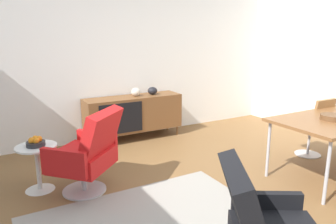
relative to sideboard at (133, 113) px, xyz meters
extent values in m
plane|color=brown|center=(-0.26, -2.30, -0.44)|extent=(8.32, 8.32, 0.00)
cube|color=white|center=(-0.26, 0.30, 0.96)|extent=(6.80, 0.12, 2.80)
cube|color=brown|center=(0.00, 0.00, 0.00)|extent=(1.60, 0.44, 0.56)
cube|color=black|center=(-0.30, -0.22, 0.00)|extent=(0.70, 0.01, 0.48)
cylinder|color=brown|center=(-0.74, -0.17, -0.36)|extent=(0.03, 0.03, 0.16)
cylinder|color=brown|center=(0.74, -0.17, -0.36)|extent=(0.03, 0.03, 0.16)
cylinder|color=brown|center=(-0.74, 0.17, -0.36)|extent=(0.03, 0.03, 0.16)
cylinder|color=brown|center=(0.74, 0.17, -0.36)|extent=(0.03, 0.03, 0.16)
ellipsoid|color=black|center=(0.36, 0.00, 0.34)|extent=(0.16, 0.16, 0.13)
ellipsoid|color=beige|center=(0.05, 0.00, 0.35)|extent=(0.15, 0.15, 0.14)
cylinder|color=#B7B7BC|center=(0.83, -2.93, -0.09)|extent=(0.04, 0.04, 0.70)
cylinder|color=#B7B7BC|center=(0.83, -2.15, -0.09)|extent=(0.04, 0.04, 0.70)
cylinder|color=brown|center=(1.39, -2.56, 0.33)|extent=(0.26, 0.26, 0.06)
cube|color=#9E7042|center=(1.90, -1.92, 0.01)|extent=(0.41, 0.41, 0.05)
cube|color=#9E7042|center=(1.90, -2.10, 0.23)|extent=(0.38, 0.09, 0.38)
cylinder|color=#B7B7BC|center=(1.90, -1.92, -0.23)|extent=(0.04, 0.04, 0.42)
cylinder|color=#B7B7BC|center=(1.90, -1.92, -0.43)|extent=(0.36, 0.36, 0.01)
cube|color=red|center=(-1.23, -1.42, -0.06)|extent=(0.82, 0.82, 0.20)
cube|color=red|center=(-1.06, -1.60, 0.25)|extent=(0.62, 0.61, 0.51)
cube|color=red|center=(-0.99, -1.20, 0.02)|extent=(0.39, 0.41, 0.28)
cube|color=red|center=(-1.47, -1.65, 0.02)|extent=(0.39, 0.41, 0.28)
cylinder|color=#B7B7BC|center=(-1.23, -1.42, -0.30)|extent=(0.06, 0.06, 0.28)
cylinder|color=#B7B7BC|center=(-1.23, -1.42, -0.43)|extent=(0.48, 0.48, 0.02)
cube|color=black|center=(-0.76, -3.43, 0.25)|extent=(0.54, 0.65, 0.51)
cube|color=black|center=(-0.38, -3.27, 0.02)|extent=(0.46, 0.31, 0.28)
cylinder|color=white|center=(-1.65, -1.15, 0.07)|extent=(0.44, 0.44, 0.02)
cylinder|color=white|center=(-1.65, -1.15, -0.19)|extent=(0.05, 0.05, 0.50)
cone|color=white|center=(-1.65, -1.15, -0.43)|extent=(0.32, 0.32, 0.02)
cylinder|color=#262628|center=(-1.65, -1.15, 0.11)|extent=(0.20, 0.20, 0.05)
sphere|color=orange|center=(-1.62, -1.14, 0.15)|extent=(0.07, 0.07, 0.07)
sphere|color=orange|center=(-1.65, -1.11, 0.15)|extent=(0.07, 0.07, 0.07)
sphere|color=orange|center=(-1.69, -1.16, 0.15)|extent=(0.07, 0.07, 0.07)
sphere|color=orange|center=(-1.65, -1.19, 0.15)|extent=(0.07, 0.07, 0.07)
camera|label=1|loc=(-2.04, -4.75, 1.27)|focal=34.41mm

